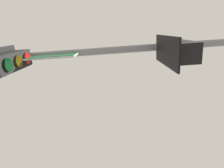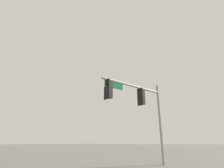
# 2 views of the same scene
# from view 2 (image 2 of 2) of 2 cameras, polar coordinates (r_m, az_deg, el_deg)

# --- Properties ---
(signal_pole_near) EXTENTS (5.44, 1.59, 5.95)m
(signal_pole_near) POSITION_cam_2_polar(r_m,az_deg,el_deg) (12.56, 8.46, -5.50)
(signal_pole_near) COLOR gray
(signal_pole_near) RESTS_ON ground_plane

